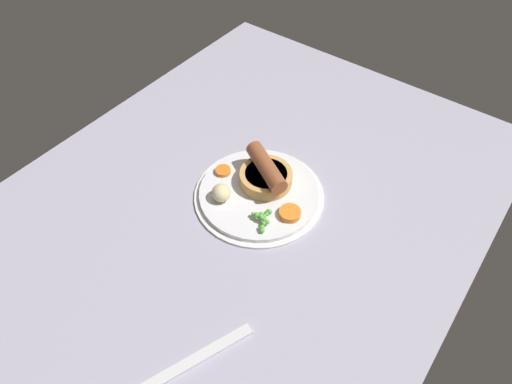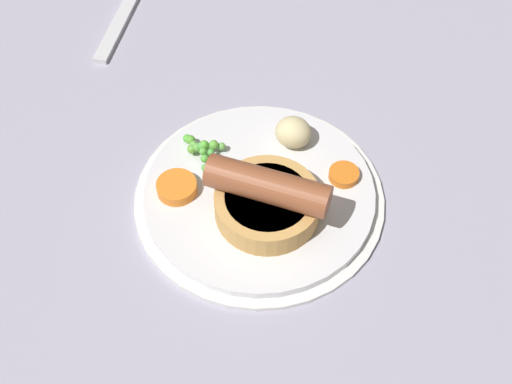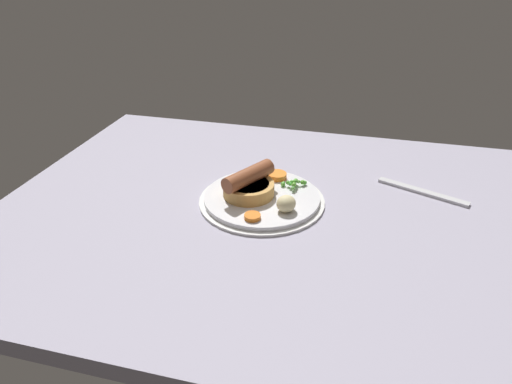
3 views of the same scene
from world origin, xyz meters
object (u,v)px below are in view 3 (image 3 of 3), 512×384
at_px(potato_chunk_0, 286,204).
at_px(carrot_slice_1, 277,176).
at_px(sausage_pudding, 249,185).
at_px(fork, 422,192).
at_px(dinner_plate, 262,199).
at_px(carrot_slice_3, 252,217).
at_px(pea_pile, 293,183).

relative_size(potato_chunk_0, carrot_slice_1, 0.95).
bearing_deg(sausage_pudding, fork, 138.46).
bearing_deg(carrot_slice_1, dinner_plate, 80.04).
height_order(potato_chunk_0, fork, potato_chunk_0).
bearing_deg(carrot_slice_3, dinner_plate, -87.91).
height_order(pea_pile, potato_chunk_0, potato_chunk_0).
bearing_deg(dinner_plate, potato_chunk_0, 141.28).
relative_size(sausage_pudding, carrot_slice_3, 3.88).
relative_size(pea_pile, potato_chunk_0, 1.36).
distance_m(sausage_pudding, carrot_slice_1, 0.09).
xyz_separation_m(dinner_plate, fork, (-0.30, -0.11, -0.00)).
relative_size(potato_chunk_0, fork, 0.20).
bearing_deg(dinner_plate, pea_pile, -138.27).
bearing_deg(pea_pile, fork, -165.40).
bearing_deg(sausage_pudding, potato_chunk_0, 92.19).
distance_m(sausage_pudding, potato_chunk_0, 0.09).
distance_m(potato_chunk_0, fork, 0.29).
relative_size(pea_pile, carrot_slice_1, 1.29).
distance_m(dinner_plate, carrot_slice_3, 0.08).
bearing_deg(carrot_slice_3, carrot_slice_1, -93.74).
bearing_deg(fork, dinner_plate, 42.23).
height_order(potato_chunk_0, carrot_slice_3, potato_chunk_0).
distance_m(sausage_pudding, carrot_slice_3, 0.09).
relative_size(sausage_pudding, fork, 0.63).
relative_size(sausage_pudding, potato_chunk_0, 3.12).
bearing_deg(fork, potato_chunk_0, 54.05).
distance_m(dinner_plate, fork, 0.32).
distance_m(pea_pile, potato_chunk_0, 0.09).
xyz_separation_m(dinner_plate, pea_pile, (-0.05, -0.05, 0.02)).
bearing_deg(pea_pile, carrot_slice_1, -38.14).
distance_m(dinner_plate, potato_chunk_0, 0.07).
relative_size(carrot_slice_1, fork, 0.21).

